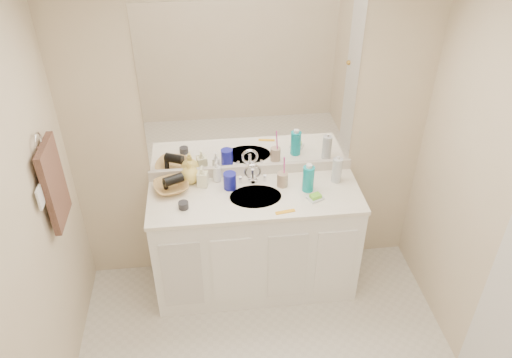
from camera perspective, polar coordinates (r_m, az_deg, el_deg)
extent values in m
cube|color=white|center=(1.92, 3.46, 16.84)|extent=(2.60, 2.60, 0.02)
cube|color=beige|center=(3.59, -0.59, 4.91)|extent=(2.60, 0.02, 2.40)
cube|color=beige|center=(2.72, -26.23, -10.89)|extent=(0.02, 2.60, 2.40)
cube|color=white|center=(3.83, -0.09, -7.28)|extent=(1.50, 0.55, 0.85)
cube|color=white|center=(3.55, -0.09, -2.00)|extent=(1.52, 0.57, 0.03)
cube|color=beige|center=(3.73, -0.54, 1.06)|extent=(1.52, 0.03, 0.08)
cylinder|color=#B4AB9D|center=(3.53, -0.06, -2.15)|extent=(0.37, 0.37, 0.02)
cylinder|color=silver|center=(3.64, -0.38, 0.39)|extent=(0.02, 0.02, 0.11)
cube|color=white|center=(3.42, -0.62, 10.10)|extent=(1.48, 0.01, 1.20)
cylinder|color=#151894|center=(3.57, -3.01, -0.22)|extent=(0.12, 0.12, 0.13)
cylinder|color=tan|center=(3.60, 3.03, -0.05)|extent=(0.09, 0.09, 0.11)
cylinder|color=#E93DAB|center=(3.55, 3.24, 1.24)|extent=(0.02, 0.04, 0.20)
cylinder|color=#0D97A3|center=(3.55, 6.00, 0.02)|extent=(0.10, 0.10, 0.19)
cylinder|color=silver|center=(3.67, 9.24, 1.03)|extent=(0.08, 0.08, 0.19)
cube|color=silver|center=(3.52, 6.80, -2.19)|extent=(0.13, 0.12, 0.01)
cube|color=#75D534|center=(3.51, 6.82, -1.95)|extent=(0.09, 0.07, 0.03)
cube|color=#FFAD1A|center=(3.39, 3.36, -3.75)|extent=(0.14, 0.05, 0.01)
cylinder|color=#232328|center=(3.44, -8.30, -2.98)|extent=(0.08, 0.08, 0.05)
imported|color=white|center=(3.64, -4.48, 0.89)|extent=(0.08, 0.08, 0.17)
imported|color=#F5F4C7|center=(3.60, -6.15, 0.33)|extent=(0.09, 0.09, 0.16)
imported|color=#F6D75F|center=(3.65, -7.57, 0.79)|extent=(0.15, 0.15, 0.17)
imported|color=#B58649|center=(3.62, -9.65, -0.89)|extent=(0.30, 0.30, 0.06)
cylinder|color=black|center=(3.58, -9.43, -0.09)|extent=(0.15, 0.12, 0.07)
torus|color=silver|center=(3.10, -23.63, 3.98)|extent=(0.01, 0.11, 0.11)
cube|color=#3B261F|center=(3.24, -22.09, -0.53)|extent=(0.04, 0.32, 0.55)
cube|color=white|center=(3.07, -23.43, -1.94)|extent=(0.01, 0.08, 0.13)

